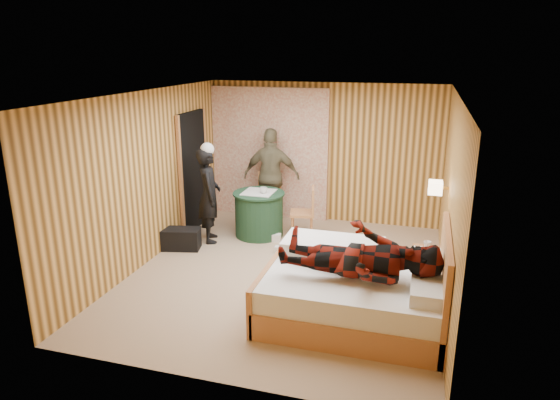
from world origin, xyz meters
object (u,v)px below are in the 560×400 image
(bed, at_px, (358,291))
(nightstand, at_px, (425,269))
(wall_lamp, at_px, (436,187))
(duffel_bag, at_px, (181,239))
(round_table, at_px, (259,214))
(chair_near, at_px, (307,209))
(chair_far, at_px, (270,194))
(woman_standing, at_px, (209,195))
(man_at_table, at_px, (272,176))
(man_on_bed, at_px, (361,245))

(bed, distance_m, nightstand, 1.24)
(wall_lamp, distance_m, duffel_bag, 3.94)
(round_table, bearing_deg, chair_near, 10.34)
(chair_far, bearing_deg, wall_lamp, -46.56)
(duffel_bag, bearing_deg, bed, -36.76)
(duffel_bag, distance_m, woman_standing, 0.83)
(wall_lamp, height_order, woman_standing, woman_standing)
(wall_lamp, bearing_deg, round_table, 162.02)
(wall_lamp, xyz_separation_m, chair_near, (-1.98, 1.04, -0.80))
(nightstand, xyz_separation_m, woman_standing, (-3.43, 0.80, 0.51))
(man_at_table, bearing_deg, man_on_bed, 116.56)
(chair_near, bearing_deg, duffel_bag, -72.31)
(chair_far, height_order, chair_near, chair_far)
(woman_standing, xyz_separation_m, man_at_table, (0.70, 1.18, 0.08))
(woman_standing, relative_size, man_at_table, 0.91)
(wall_lamp, height_order, duffel_bag, wall_lamp)
(wall_lamp, relative_size, woman_standing, 0.17)
(nightstand, relative_size, round_table, 0.62)
(bed, xyz_separation_m, chair_near, (-1.18, 2.37, 0.17))
(man_on_bed, bearing_deg, chair_far, 122.80)
(wall_lamp, height_order, nightstand, wall_lamp)
(man_on_bed, bearing_deg, duffel_bag, 152.88)
(bed, relative_size, chair_far, 2.27)
(wall_lamp, distance_m, man_on_bed, 1.76)
(duffel_bag, bearing_deg, woman_standing, 44.16)
(nightstand, relative_size, chair_far, 0.58)
(round_table, distance_m, duffel_bag, 1.38)
(bed, height_order, man_at_table, man_at_table)
(bed, distance_m, round_table, 2.98)
(duffel_bag, distance_m, man_on_bed, 3.47)
(chair_near, distance_m, man_on_bed, 2.91)
(wall_lamp, height_order, man_at_table, man_at_table)
(man_at_table, relative_size, man_on_bed, 0.97)
(duffel_bag, bearing_deg, nightstand, -18.05)
(round_table, bearing_deg, duffel_bag, -137.34)
(chair_near, distance_m, woman_standing, 1.63)
(nightstand, bearing_deg, woman_standing, 166.89)
(chair_near, bearing_deg, bed, 13.39)
(chair_near, relative_size, duffel_bag, 1.47)
(woman_standing, bearing_deg, round_table, -81.85)
(round_table, xyz_separation_m, man_on_bed, (2.00, -2.46, 0.61))
(man_at_table, height_order, man_on_bed, man_on_bed)
(chair_far, height_order, duffel_bag, chair_far)
(nightstand, bearing_deg, round_table, 155.40)
(chair_far, relative_size, man_on_bed, 0.53)
(bed, xyz_separation_m, chair_far, (-2.00, 2.91, 0.21))
(round_table, xyz_separation_m, chair_near, (0.79, 0.14, 0.12))
(nightstand, height_order, chair_near, chair_near)
(wall_lamp, xyz_separation_m, woman_standing, (-3.47, 0.45, -0.52))
(bed, xyz_separation_m, man_at_table, (-1.97, 2.95, 0.53))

